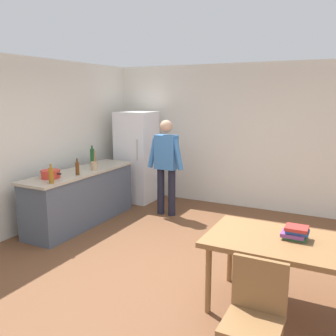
# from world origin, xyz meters

# --- Properties ---
(ground_plane) EXTENTS (14.00, 14.00, 0.00)m
(ground_plane) POSITION_xyz_m (0.00, 0.00, 0.00)
(ground_plane) COLOR brown
(wall_back) EXTENTS (6.40, 0.12, 2.70)m
(wall_back) POSITION_xyz_m (0.00, 3.00, 1.35)
(wall_back) COLOR silver
(wall_back) RESTS_ON ground_plane
(wall_left) EXTENTS (0.12, 5.60, 2.70)m
(wall_left) POSITION_xyz_m (-2.60, 0.20, 1.35)
(wall_left) COLOR silver
(wall_left) RESTS_ON ground_plane
(kitchen_counter) EXTENTS (0.64, 2.20, 0.90)m
(kitchen_counter) POSITION_xyz_m (-2.00, 0.80, 0.45)
(kitchen_counter) COLOR #4C5666
(kitchen_counter) RESTS_ON ground_plane
(refrigerator) EXTENTS (0.70, 0.67, 1.80)m
(refrigerator) POSITION_xyz_m (-1.90, 2.40, 0.90)
(refrigerator) COLOR white
(refrigerator) RESTS_ON ground_plane
(person) EXTENTS (0.70, 0.22, 1.70)m
(person) POSITION_xyz_m (-0.95, 1.85, 0.98)
(person) COLOR #1E1E2D
(person) RESTS_ON ground_plane
(dining_table) EXTENTS (1.40, 0.90, 0.75)m
(dining_table) POSITION_xyz_m (1.40, -0.30, 0.67)
(dining_table) COLOR olive
(dining_table) RESTS_ON ground_plane
(chair) EXTENTS (0.42, 0.42, 0.91)m
(chair) POSITION_xyz_m (1.40, -1.27, 0.53)
(chair) COLOR olive
(chair) RESTS_ON ground_plane
(cooking_pot) EXTENTS (0.40, 0.28, 0.12)m
(cooking_pot) POSITION_xyz_m (-2.04, 0.19, 0.96)
(cooking_pot) COLOR red
(cooking_pot) RESTS_ON kitchen_counter
(utensil_jar) EXTENTS (0.11, 0.11, 0.32)m
(utensil_jar) POSITION_xyz_m (-1.83, 0.96, 0.98)
(utensil_jar) COLOR tan
(utensil_jar) RESTS_ON kitchen_counter
(bottle_wine_green) EXTENTS (0.08, 0.08, 0.34)m
(bottle_wine_green) POSITION_xyz_m (-2.17, 1.34, 1.05)
(bottle_wine_green) COLOR #1E5123
(bottle_wine_green) RESTS_ON kitchen_counter
(bottle_oil_amber) EXTENTS (0.06, 0.06, 0.28)m
(bottle_oil_amber) POSITION_xyz_m (-1.78, -0.06, 1.02)
(bottle_oil_amber) COLOR #996619
(bottle_oil_amber) RESTS_ON kitchen_counter
(bottle_beer_brown) EXTENTS (0.06, 0.06, 0.26)m
(bottle_beer_brown) POSITION_xyz_m (-1.83, 0.54, 1.01)
(bottle_beer_brown) COLOR #5B3314
(bottle_beer_brown) RESTS_ON kitchen_counter
(book_stack) EXTENTS (0.25, 0.20, 0.13)m
(book_stack) POSITION_xyz_m (1.52, -0.23, 0.81)
(book_stack) COLOR #387A47
(book_stack) RESTS_ON dining_table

